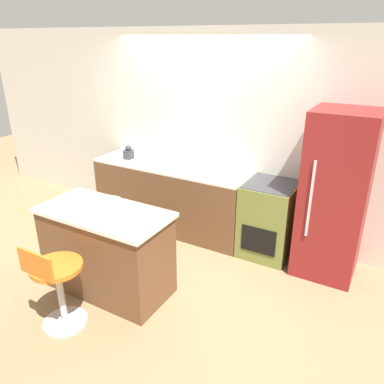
# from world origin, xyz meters

# --- Properties ---
(ground_plane) EXTENTS (14.00, 14.00, 0.00)m
(ground_plane) POSITION_xyz_m (0.00, 0.00, 0.00)
(ground_plane) COLOR #8E704C
(wall_back) EXTENTS (8.00, 0.06, 2.60)m
(wall_back) POSITION_xyz_m (0.00, 0.67, 1.30)
(wall_back) COLOR beige
(wall_back) RESTS_ON ground_plane
(back_counter) EXTENTS (2.16, 0.62, 0.91)m
(back_counter) POSITION_xyz_m (-0.32, 0.33, 0.45)
(back_counter) COLOR brown
(back_counter) RESTS_ON ground_plane
(kitchen_island) EXTENTS (1.33, 0.67, 0.90)m
(kitchen_island) POSITION_xyz_m (-0.14, -1.17, 0.45)
(kitchen_island) COLOR brown
(kitchen_island) RESTS_ON ground_plane
(oven_range) EXTENTS (0.58, 0.63, 0.91)m
(oven_range) POSITION_xyz_m (1.06, 0.33, 0.46)
(oven_range) COLOR olive
(oven_range) RESTS_ON ground_plane
(refrigerator) EXTENTS (0.65, 0.67, 1.83)m
(refrigerator) POSITION_xyz_m (1.76, 0.31, 0.91)
(refrigerator) COLOR maroon
(refrigerator) RESTS_ON ground_plane
(stool_chair) EXTENTS (0.45, 0.45, 0.86)m
(stool_chair) POSITION_xyz_m (-0.15, -1.82, 0.45)
(stool_chair) COLOR #B7B7BC
(stool_chair) RESTS_ON ground_plane
(kettle) EXTENTS (0.16, 0.16, 0.18)m
(kettle) POSITION_xyz_m (-1.00, 0.30, 0.98)
(kettle) COLOR #333338
(kettle) RESTS_ON back_counter
(mixing_bowl) EXTENTS (0.21, 0.21, 0.09)m
(mixing_bowl) POSITION_xyz_m (-0.08, 0.30, 0.96)
(mixing_bowl) COLOR beige
(mixing_bowl) RESTS_ON back_counter
(fruit_bowl) EXTENTS (0.25, 0.25, 0.06)m
(fruit_bowl) POSITION_xyz_m (-0.17, -1.05, 0.93)
(fruit_bowl) COLOR beige
(fruit_bowl) RESTS_ON kitchen_island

